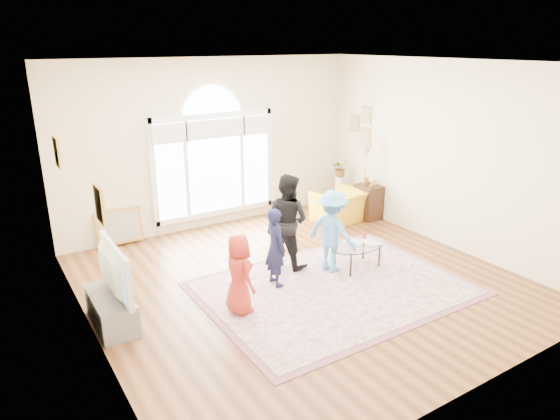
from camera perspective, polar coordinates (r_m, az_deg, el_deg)
ground at (r=7.67m, az=2.48°, el=-8.13°), size 6.00×6.00×0.00m
room_shell at (r=9.49m, az=-7.18°, el=7.09°), size 6.00×6.00×6.00m
area_rug at (r=7.48m, az=6.25°, el=-8.87°), size 3.60×2.60×0.02m
rug_border at (r=7.48m, az=6.25°, el=-8.90°), size 3.80×2.80×0.01m
tv_console at (r=6.84m, az=-18.72°, el=-10.77°), size 0.45×1.00×0.42m
television at (r=6.60m, az=-19.15°, el=-6.60°), size 0.18×1.17×0.67m
coffee_table at (r=8.00m, az=8.89°, el=-4.02°), size 1.03×0.69×0.54m
armchair at (r=10.08m, az=6.83°, el=0.40°), size 1.09×0.99×0.63m
side_cabinet at (r=10.34m, az=10.05°, el=0.93°), size 0.40×0.50×0.70m
floor_lamp at (r=10.07m, az=9.76°, el=5.97°), size 0.27×0.27×1.51m
plant_pedestal at (r=10.89m, az=6.81°, el=2.01°), size 0.20×0.20×0.70m
potted_plant at (r=10.75m, az=6.92°, el=4.80°), size 0.37×0.33×0.39m
leaning_picture at (r=9.39m, az=-17.71°, el=-3.83°), size 0.80×0.14×0.62m
child_red at (r=6.61m, az=-4.71°, el=-7.29°), size 0.38×0.56×1.10m
child_navy at (r=7.29m, az=-0.53°, el=-4.26°), size 0.30×0.44×1.19m
child_black at (r=7.86m, az=0.80°, el=-1.22°), size 0.83×0.91×1.52m
child_blue at (r=7.77m, az=6.00°, el=-2.43°), size 0.71×0.95×1.30m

